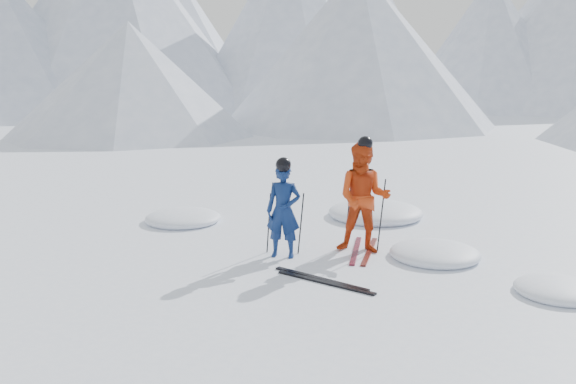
# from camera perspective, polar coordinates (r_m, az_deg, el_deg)

# --- Properties ---
(ground) EXTENTS (160.00, 160.00, 0.00)m
(ground) POSITION_cam_1_polar(r_m,az_deg,el_deg) (9.95, 10.47, -7.28)
(ground) COLOR white
(ground) RESTS_ON ground
(mountain_range) EXTENTS (106.15, 62.94, 15.53)m
(mountain_range) POSITION_cam_1_polar(r_m,az_deg,el_deg) (45.21, 20.84, 15.07)
(mountain_range) COLOR #B2BCD1
(mountain_range) RESTS_ON ground
(skier_blue) EXTENTS (0.60, 0.40, 1.61)m
(skier_blue) POSITION_cam_1_polar(r_m,az_deg,el_deg) (10.32, -0.43, -1.77)
(skier_blue) COLOR navy
(skier_blue) RESTS_ON ground
(skier_red) EXTENTS (0.95, 0.75, 1.94)m
(skier_red) POSITION_cam_1_polar(r_m,az_deg,el_deg) (10.64, 7.11, -0.57)
(skier_red) COLOR red
(skier_red) RESTS_ON ground
(pole_blue_left) EXTENTS (0.11, 0.08, 1.07)m
(pole_blue_left) POSITION_cam_1_polar(r_m,az_deg,el_deg) (10.60, -1.81, -2.93)
(pole_blue_left) COLOR black
(pole_blue_left) RESTS_ON ground
(pole_blue_right) EXTENTS (0.11, 0.07, 1.07)m
(pole_blue_right) POSITION_cam_1_polar(r_m,az_deg,el_deg) (10.57, 1.21, -2.97)
(pole_blue_right) COLOR black
(pole_blue_right) RESTS_ON ground
(pole_red_left) EXTENTS (0.13, 0.10, 1.29)m
(pole_red_left) POSITION_cam_1_polar(r_m,az_deg,el_deg) (10.99, 5.66, -1.88)
(pole_red_left) COLOR black
(pole_red_left) RESTS_ON ground
(pole_red_right) EXTENTS (0.13, 0.09, 1.29)m
(pole_red_right) POSITION_cam_1_polar(r_m,az_deg,el_deg) (10.83, 8.73, -2.15)
(pole_red_right) COLOR black
(pole_red_right) RESTS_ON ground
(ski_worn_left) EXTENTS (0.18, 1.70, 0.03)m
(ski_worn_left) POSITION_cam_1_polar(r_m,az_deg,el_deg) (10.89, 6.36, -5.46)
(ski_worn_left) COLOR black
(ski_worn_left) RESTS_ON ground
(ski_worn_right) EXTENTS (0.12, 1.70, 0.03)m
(ski_worn_right) POSITION_cam_1_polar(r_m,az_deg,el_deg) (10.87, 7.62, -5.52)
(ski_worn_right) COLOR black
(ski_worn_right) RESTS_ON ground
(ski_loose_a) EXTENTS (1.58, 0.80, 0.03)m
(ski_loose_a) POSITION_cam_1_polar(r_m,az_deg,el_deg) (9.41, 3.05, -8.11)
(ski_loose_a) COLOR black
(ski_loose_a) RESTS_ON ground
(ski_loose_b) EXTENTS (1.60, 0.75, 0.03)m
(ski_loose_b) POSITION_cam_1_polar(r_m,az_deg,el_deg) (9.25, 3.50, -8.45)
(ski_loose_b) COLOR black
(ski_loose_b) RESTS_ON ground
(snow_lumps) EXTENTS (8.34, 5.75, 0.45)m
(snow_lumps) POSITION_cam_1_polar(r_m,az_deg,el_deg) (12.26, 6.18, -3.62)
(snow_lumps) COLOR white
(snow_lumps) RESTS_ON ground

